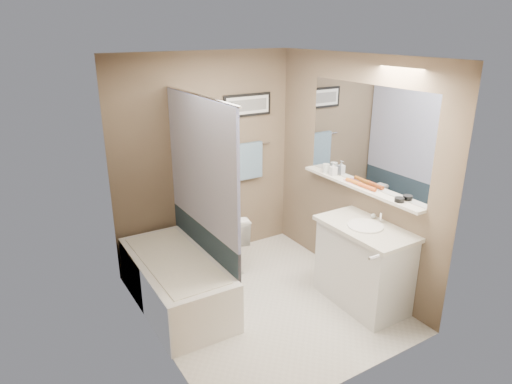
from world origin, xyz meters
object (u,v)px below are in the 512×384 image
vanity (363,267)px  candle_bowl_near (399,200)px  bathtub (176,282)px  glass_jar (326,168)px  hair_brush_back (354,182)px  soap_bottle (333,169)px  toilet (227,238)px  hair_brush_front (367,187)px

vanity → candle_bowl_near: 0.78m
bathtub → glass_jar: glass_jar is taller
hair_brush_back → soap_bottle: bearing=90.0°
glass_jar → bathtub: bearing=177.2°
vanity → soap_bottle: bearing=76.9°
glass_jar → vanity: bearing=-102.3°
toilet → vanity: 1.59m
bathtub → toilet: 0.94m
vanity → hair_brush_front: hair_brush_front is taller
toilet → soap_bottle: soap_bottle is taller
hair_brush_front → vanity: bearing=-130.0°
hair_brush_back → soap_bottle: (0.00, 0.33, 0.05)m
hair_brush_front → soap_bottle: size_ratio=1.48×
candle_bowl_near → vanity: bearing=134.0°
vanity → glass_jar: size_ratio=9.00×
candle_bowl_near → hair_brush_front: hair_brush_front is taller
hair_brush_front → soap_bottle: soap_bottle is taller
hair_brush_front → glass_jar: 0.63m
bathtub → hair_brush_back: (1.79, -0.54, 0.89)m
vanity → hair_brush_front: 0.79m
toilet → vanity: vanity is taller
candle_bowl_near → hair_brush_front: (0.00, 0.41, 0.00)m
bathtub → toilet: bearing=29.7°
bathtub → hair_brush_front: 2.12m
glass_jar → hair_brush_back: bearing=-90.0°
candle_bowl_near → soap_bottle: (0.00, 0.92, 0.05)m
hair_brush_front → candle_bowl_near: bearing=-90.0°
toilet → hair_brush_back: hair_brush_back is taller
bathtub → candle_bowl_near: 2.29m
hair_brush_back → glass_jar: bearing=90.0°
candle_bowl_near → hair_brush_back: 0.59m
bathtub → toilet: size_ratio=2.23×
hair_brush_front → hair_brush_back: bearing=90.0°
hair_brush_front → hair_brush_back: 0.18m
hair_brush_front → toilet: bearing=129.5°
vanity → glass_jar: (0.19, 0.85, 0.77)m
toilet → soap_bottle: bearing=158.6°
glass_jar → soap_bottle: bearing=-90.0°
hair_brush_front → soap_bottle: bearing=90.0°
bathtub → hair_brush_front: hair_brush_front is taller
toilet → hair_brush_front: bearing=142.4°
bathtub → vanity: bearing=-29.3°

